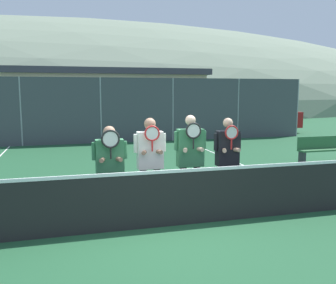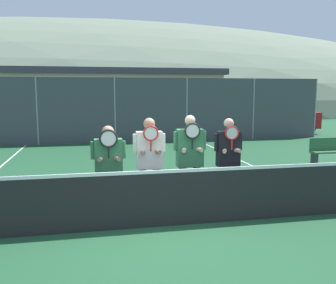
{
  "view_description": "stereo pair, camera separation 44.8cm",
  "coord_description": "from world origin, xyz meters",
  "px_view_note": "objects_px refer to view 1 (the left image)",
  "views": [
    {
      "loc": [
        -1.49,
        -5.97,
        2.32
      ],
      "look_at": [
        0.38,
        0.88,
        1.34
      ],
      "focal_mm": 40.0,
      "sensor_mm": 36.0,
      "label": 1
    },
    {
      "loc": [
        -1.05,
        -6.07,
        2.32
      ],
      "look_at": [
        0.38,
        0.88,
        1.34
      ],
      "focal_mm": 40.0,
      "sensor_mm": 36.0,
      "label": 2
    }
  ],
  "objects_px": {
    "bench_courtside": "(321,149)",
    "car_left_of_center": "(73,121)",
    "player_leftmost": "(110,164)",
    "car_right_of_center": "(261,116)",
    "car_center": "(174,118)",
    "player_rightmost": "(227,156)",
    "player_center_right": "(190,155)",
    "player_center_left": "(150,157)"
  },
  "relations": [
    {
      "from": "player_center_left",
      "to": "player_center_right",
      "type": "height_order",
      "value": "player_center_right"
    },
    {
      "from": "player_center_right",
      "to": "car_center",
      "type": "distance_m",
      "value": 12.37
    },
    {
      "from": "player_leftmost",
      "to": "car_center",
      "type": "xyz_separation_m",
      "value": [
        4.67,
        12.0,
        -0.14
      ]
    },
    {
      "from": "car_left_of_center",
      "to": "player_center_right",
      "type": "bearing_deg",
      "value": -80.96
    },
    {
      "from": "player_rightmost",
      "to": "car_right_of_center",
      "type": "distance_m",
      "value": 14.0
    },
    {
      "from": "player_leftmost",
      "to": "car_right_of_center",
      "type": "distance_m",
      "value": 15.39
    },
    {
      "from": "player_center_right",
      "to": "car_center",
      "type": "relative_size",
      "value": 0.42
    },
    {
      "from": "car_left_of_center",
      "to": "car_right_of_center",
      "type": "relative_size",
      "value": 1.02
    },
    {
      "from": "player_center_left",
      "to": "bench_courtside",
      "type": "xyz_separation_m",
      "value": [
        6.41,
        3.47,
        -0.63
      ]
    },
    {
      "from": "car_center",
      "to": "bench_courtside",
      "type": "relative_size",
      "value": 2.77
    },
    {
      "from": "player_center_right",
      "to": "car_right_of_center",
      "type": "distance_m",
      "value": 14.45
    },
    {
      "from": "player_leftmost",
      "to": "car_right_of_center",
      "type": "relative_size",
      "value": 0.42
    },
    {
      "from": "player_rightmost",
      "to": "bench_courtside",
      "type": "distance_m",
      "value": 6.06
    },
    {
      "from": "player_leftmost",
      "to": "car_right_of_center",
      "type": "height_order",
      "value": "car_right_of_center"
    },
    {
      "from": "car_left_of_center",
      "to": "bench_courtside",
      "type": "distance_m",
      "value": 11.29
    },
    {
      "from": "player_rightmost",
      "to": "car_left_of_center",
      "type": "distance_m",
      "value": 12.22
    },
    {
      "from": "car_right_of_center",
      "to": "player_center_right",
      "type": "bearing_deg",
      "value": -124.44
    },
    {
      "from": "player_rightmost",
      "to": "bench_courtside",
      "type": "bearing_deg",
      "value": 35.96
    },
    {
      "from": "car_left_of_center",
      "to": "car_center",
      "type": "height_order",
      "value": "car_center"
    },
    {
      "from": "player_center_right",
      "to": "bench_courtside",
      "type": "xyz_separation_m",
      "value": [
        5.66,
        3.57,
        -0.65
      ]
    },
    {
      "from": "player_center_left",
      "to": "player_rightmost",
      "type": "xyz_separation_m",
      "value": [
        1.53,
        -0.07,
        -0.04
      ]
    },
    {
      "from": "player_rightmost",
      "to": "car_center",
      "type": "distance_m",
      "value": 12.16
    },
    {
      "from": "player_leftmost",
      "to": "car_center",
      "type": "distance_m",
      "value": 12.88
    },
    {
      "from": "car_left_of_center",
      "to": "bench_courtside",
      "type": "xyz_separation_m",
      "value": [
        7.56,
        -8.38,
        -0.41
      ]
    },
    {
      "from": "player_center_right",
      "to": "car_left_of_center",
      "type": "distance_m",
      "value": 12.1
    },
    {
      "from": "player_leftmost",
      "to": "car_center",
      "type": "relative_size",
      "value": 0.38
    },
    {
      "from": "player_leftmost",
      "to": "car_center",
      "type": "height_order",
      "value": "car_center"
    },
    {
      "from": "player_center_left",
      "to": "player_center_right",
      "type": "bearing_deg",
      "value": -7.55
    },
    {
      "from": "player_rightmost",
      "to": "car_center",
      "type": "relative_size",
      "value": 0.4
    },
    {
      "from": "player_center_right",
      "to": "car_left_of_center",
      "type": "xyz_separation_m",
      "value": [
        -1.9,
        11.95,
        -0.24
      ]
    },
    {
      "from": "player_leftmost",
      "to": "car_left_of_center",
      "type": "distance_m",
      "value": 12.0
    },
    {
      "from": "player_center_left",
      "to": "car_right_of_center",
      "type": "bearing_deg",
      "value": 52.92
    },
    {
      "from": "player_leftmost",
      "to": "player_center_right",
      "type": "height_order",
      "value": "player_center_right"
    },
    {
      "from": "player_rightmost",
      "to": "car_right_of_center",
      "type": "bearing_deg",
      "value": 58.11
    },
    {
      "from": "player_rightmost",
      "to": "player_center_left",
      "type": "bearing_deg",
      "value": 177.43
    },
    {
      "from": "car_center",
      "to": "car_left_of_center",
      "type": "bearing_deg",
      "value": -179.94
    },
    {
      "from": "car_left_of_center",
      "to": "bench_courtside",
      "type": "height_order",
      "value": "car_left_of_center"
    },
    {
      "from": "player_rightmost",
      "to": "car_right_of_center",
      "type": "xyz_separation_m",
      "value": [
        7.39,
        11.88,
        -0.11
      ]
    },
    {
      "from": "car_left_of_center",
      "to": "car_right_of_center",
      "type": "distance_m",
      "value": 10.07
    },
    {
      "from": "player_leftmost",
      "to": "bench_courtside",
      "type": "distance_m",
      "value": 8.05
    },
    {
      "from": "player_rightmost",
      "to": "player_leftmost",
      "type": "bearing_deg",
      "value": -178.17
    },
    {
      "from": "bench_courtside",
      "to": "car_left_of_center",
      "type": "bearing_deg",
      "value": 132.05
    }
  ]
}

